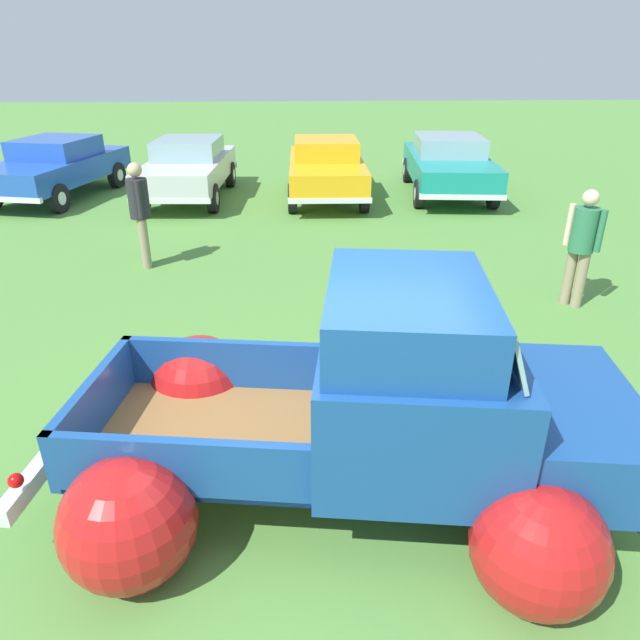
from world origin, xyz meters
TOP-DOWN VIEW (x-y plane):
  - ground_plane at (0.00, 0.00)m, footprint 80.00×80.00m
  - vintage_pickup_truck at (0.38, -0.05)m, footprint 4.82×3.22m
  - show_car_0 at (-6.13, 11.04)m, footprint 2.83×4.58m
  - show_car_1 at (-2.80, 10.76)m, footprint 2.02×4.39m
  - show_car_2 at (0.59, 10.57)m, footprint 1.90×4.23m
  - show_car_3 at (3.73, 10.93)m, footprint 2.35×4.75m
  - spectator_0 at (3.80, 3.76)m, footprint 0.48×0.48m
  - spectator_1 at (-2.80, 5.74)m, footprint 0.43×0.53m

SIDE VIEW (x-z plane):
  - ground_plane at x=0.00m, z-range 0.00..0.00m
  - vintage_pickup_truck at x=0.38m, z-range -0.22..1.74m
  - show_car_1 at x=-2.80m, z-range 0.07..1.50m
  - show_car_2 at x=0.59m, z-range 0.07..1.50m
  - show_car_0 at x=-6.13m, z-range 0.07..1.50m
  - show_car_3 at x=3.73m, z-range 0.07..1.50m
  - spectator_0 at x=3.80m, z-range 0.12..1.82m
  - spectator_1 at x=-2.80m, z-range 0.13..1.90m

